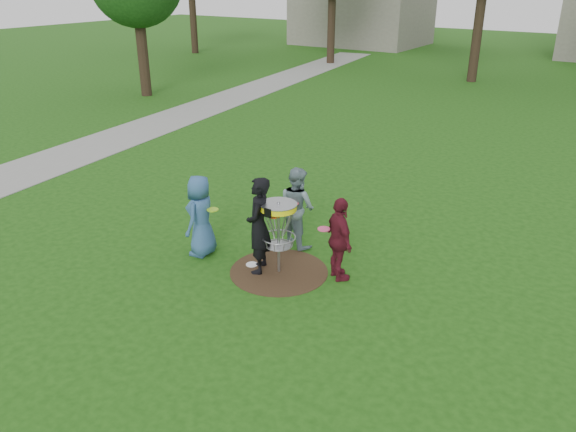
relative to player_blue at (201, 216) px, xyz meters
The scene contains 10 objects.
ground 1.84m from the player_blue, ahead, with size 100.00×100.00×0.00m, color #19470F.
dirt_patch 1.84m from the player_blue, ahead, with size 1.80×1.80×0.01m, color #47331E.
concrete_path 11.75m from the player_blue, 135.48° to the left, with size 2.20×40.00×0.02m, color #9E9E99.
player_blue is the anchor object (origin of this frame).
player_black 1.32m from the player_blue, ahead, with size 0.66×0.43×1.80m, color black.
player_grey 1.88m from the player_blue, 46.29° to the left, with size 0.79×0.61×1.62m, color gray.
player_maroon 2.73m from the player_blue, 12.75° to the left, with size 0.90×0.37×1.53m, color maroon.
disc_on_grass 1.34m from the player_blue, ahead, with size 0.22×0.22×0.02m, color white.
disc_golf_basket 1.67m from the player_blue, ahead, with size 0.66×0.67×1.38m.
held_discs 1.49m from the player_blue, 17.87° to the left, with size 2.34×1.27×0.18m.
Camera 1 is at (5.12, -7.42, 5.02)m, focal length 35.00 mm.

